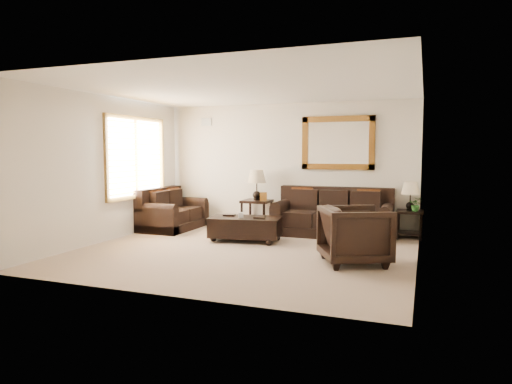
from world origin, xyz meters
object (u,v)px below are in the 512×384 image
at_px(end_table_right, 410,202).
at_px(armchair, 355,232).
at_px(end_table_left, 257,191).
at_px(coffee_table, 245,226).
at_px(sofa, 333,218).
at_px(loveseat, 171,214).

height_order(end_table_right, armchair, end_table_right).
relative_size(end_table_left, end_table_right, 1.17).
height_order(coffee_table, armchair, armchair).
bearing_deg(end_table_left, end_table_right, 0.79).
bearing_deg(sofa, armchair, -71.30).
bearing_deg(loveseat, sofa, -82.25).
xyz_separation_m(loveseat, end_table_left, (1.77, 0.59, 0.51)).
relative_size(sofa, armchair, 2.44).
height_order(loveseat, armchair, armchair).
xyz_separation_m(coffee_table, armchair, (2.18, -1.07, 0.19)).
relative_size(end_table_left, coffee_table, 0.91).
bearing_deg(end_table_right, loveseat, -172.60).
distance_m(sofa, end_table_left, 1.75).
bearing_deg(sofa, coffee_table, -140.61).
bearing_deg(sofa, end_table_left, 175.75).
distance_m(loveseat, coffee_table, 2.13).
bearing_deg(end_table_left, loveseat, -161.47).
height_order(end_table_left, coffee_table, end_table_left).
xyz_separation_m(sofa, end_table_left, (-1.67, 0.12, 0.49)).
xyz_separation_m(sofa, loveseat, (-3.43, -0.47, -0.02)).
relative_size(loveseat, end_table_left, 1.23).
relative_size(sofa, loveseat, 1.47).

